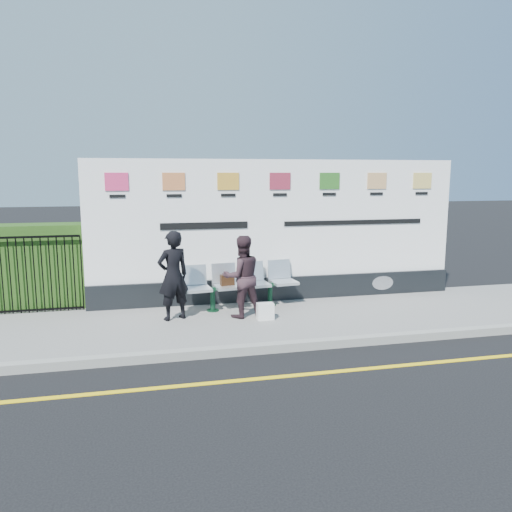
{
  "coord_description": "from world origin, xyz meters",
  "views": [
    {
      "loc": [
        -2.32,
        -6.39,
        2.82
      ],
      "look_at": [
        -0.22,
        2.88,
        1.25
      ],
      "focal_mm": 35.0,
      "sensor_mm": 36.0,
      "label": 1
    }
  ],
  "objects_px": {
    "bench": "(242,296)",
    "woman_left": "(173,276)",
    "billboard": "(279,240)",
    "woman_right": "(242,277)"
  },
  "relations": [
    {
      "from": "woman_left",
      "to": "woman_right",
      "type": "height_order",
      "value": "woman_left"
    },
    {
      "from": "billboard",
      "to": "woman_right",
      "type": "xyz_separation_m",
      "value": [
        -1.04,
        -1.18,
        -0.52
      ]
    },
    {
      "from": "billboard",
      "to": "bench",
      "type": "height_order",
      "value": "billboard"
    },
    {
      "from": "billboard",
      "to": "bench",
      "type": "xyz_separation_m",
      "value": [
        -0.92,
        -0.58,
        -1.05
      ]
    },
    {
      "from": "billboard",
      "to": "bench",
      "type": "relative_size",
      "value": 3.42
    },
    {
      "from": "bench",
      "to": "woman_right",
      "type": "distance_m",
      "value": 0.81
    },
    {
      "from": "billboard",
      "to": "woman_right",
      "type": "bearing_deg",
      "value": -131.35
    },
    {
      "from": "woman_left",
      "to": "woman_right",
      "type": "relative_size",
      "value": 1.07
    },
    {
      "from": "bench",
      "to": "woman_left",
      "type": "distance_m",
      "value": 1.59
    },
    {
      "from": "billboard",
      "to": "woman_left",
      "type": "relative_size",
      "value": 4.77
    }
  ]
}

